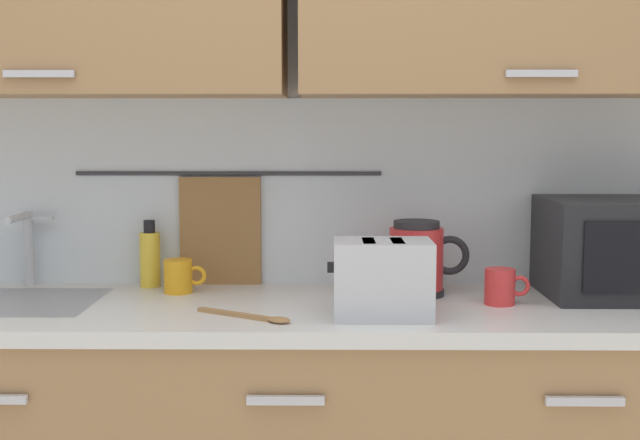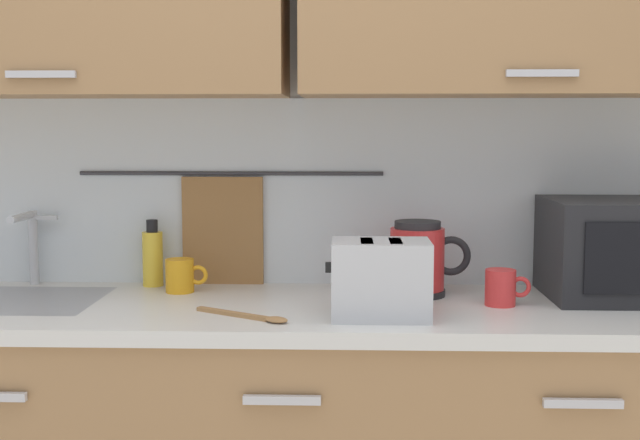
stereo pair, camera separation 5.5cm
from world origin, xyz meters
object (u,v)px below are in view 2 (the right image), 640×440
at_px(microwave, 633,249).
at_px(wooden_spoon, 252,316).
at_px(toaster, 381,279).
at_px(electric_kettle, 419,259).
at_px(mug_near_sink, 181,276).
at_px(mug_by_kettle, 501,287).
at_px(dish_soap_bottle, 153,257).

relative_size(microwave, wooden_spoon, 1.84).
xyz_separation_m(microwave, toaster, (-0.70, -0.26, -0.04)).
xyz_separation_m(electric_kettle, mug_near_sink, (-0.67, 0.02, -0.05)).
bearing_deg(mug_by_kettle, wooden_spoon, -164.40).
xyz_separation_m(dish_soap_bottle, toaster, (0.66, -0.39, 0.01)).
xyz_separation_m(dish_soap_bottle, wooden_spoon, (0.34, -0.42, -0.08)).
height_order(electric_kettle, wooden_spoon, electric_kettle).
bearing_deg(microwave, wooden_spoon, -163.97).
distance_m(microwave, mug_by_kettle, 0.40).
xyz_separation_m(microwave, wooden_spoon, (-1.01, -0.29, -0.13)).
bearing_deg(dish_soap_bottle, microwave, -5.44).
relative_size(electric_kettle, mug_near_sink, 1.89).
bearing_deg(microwave, mug_near_sink, 178.39).
bearing_deg(mug_near_sink, electric_kettle, -1.97).
height_order(mug_near_sink, toaster, toaster).
xyz_separation_m(electric_kettle, dish_soap_bottle, (-0.77, 0.12, -0.01)).
relative_size(microwave, electric_kettle, 2.03).
relative_size(dish_soap_bottle, wooden_spoon, 0.78).
bearing_deg(microwave, dish_soap_bottle, 174.56).
relative_size(microwave, dish_soap_bottle, 2.35).
xyz_separation_m(mug_near_sink, wooden_spoon, (0.24, -0.33, -0.04)).
distance_m(dish_soap_bottle, mug_near_sink, 0.14).
bearing_deg(dish_soap_bottle, mug_by_kettle, -13.86).
bearing_deg(wooden_spoon, microwave, 16.03).
bearing_deg(electric_kettle, dish_soap_bottle, 171.41).
xyz_separation_m(microwave, dish_soap_bottle, (-1.35, 0.13, -0.05)).
height_order(toaster, mug_by_kettle, toaster).
bearing_deg(mug_by_kettle, electric_kettle, 148.83).
height_order(microwave, toaster, microwave).
distance_m(microwave, dish_soap_bottle, 1.36).
xyz_separation_m(mug_near_sink, toaster, (0.55, -0.30, 0.05)).
bearing_deg(wooden_spoon, electric_kettle, 35.15).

